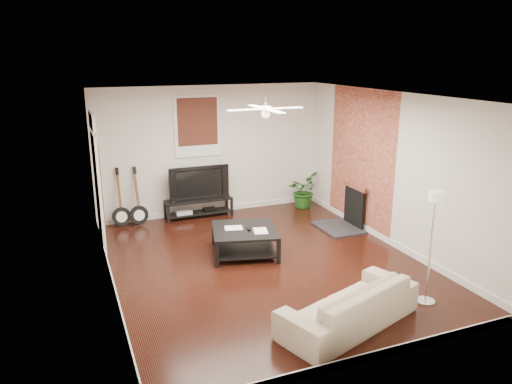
% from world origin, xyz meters
% --- Properties ---
extents(room, '(5.01, 6.01, 2.81)m').
position_xyz_m(room, '(0.00, 0.00, 1.40)').
color(room, black).
rests_on(room, ground).
extents(brick_accent, '(0.02, 2.20, 2.80)m').
position_xyz_m(brick_accent, '(2.49, 1.00, 1.40)').
color(brick_accent, '#A54535').
rests_on(brick_accent, floor).
extents(fireplace, '(0.80, 1.10, 0.92)m').
position_xyz_m(fireplace, '(2.20, 1.00, 0.46)').
color(fireplace, black).
rests_on(fireplace, floor).
extents(window_back, '(1.00, 0.06, 1.30)m').
position_xyz_m(window_back, '(-0.30, 2.97, 1.95)').
color(window_back, '#3F1B11').
rests_on(window_back, wall_back).
extents(door_left, '(0.08, 1.00, 2.50)m').
position_xyz_m(door_left, '(-2.46, 1.90, 1.25)').
color(door_left, white).
rests_on(door_left, wall_left).
extents(tv_stand, '(1.45, 0.39, 0.41)m').
position_xyz_m(tv_stand, '(-0.39, 2.78, 0.20)').
color(tv_stand, black).
rests_on(tv_stand, floor).
extents(tv, '(1.30, 0.17, 0.75)m').
position_xyz_m(tv, '(-0.39, 2.80, 0.78)').
color(tv, black).
rests_on(tv, tv_stand).
extents(coffee_table, '(1.35, 1.35, 0.46)m').
position_xyz_m(coffee_table, '(-0.17, 0.52, 0.23)').
color(coffee_table, black).
rests_on(coffee_table, floor).
extents(sofa, '(2.18, 1.41, 0.59)m').
position_xyz_m(sofa, '(0.25, -2.21, 0.30)').
color(sofa, tan).
rests_on(sofa, floor).
extents(floor_lamp, '(0.35, 0.35, 1.66)m').
position_xyz_m(floor_lamp, '(1.60, -2.11, 0.83)').
color(floor_lamp, white).
rests_on(floor_lamp, floor).
extents(potted_plant, '(0.93, 0.95, 0.80)m').
position_xyz_m(potted_plant, '(2.04, 2.58, 0.40)').
color(potted_plant, '#1D5017').
rests_on(potted_plant, floor).
extents(guitar_left, '(0.38, 0.27, 1.24)m').
position_xyz_m(guitar_left, '(-2.02, 2.75, 0.62)').
color(guitar_left, black).
rests_on(guitar_left, floor).
extents(guitar_right, '(0.41, 0.31, 1.24)m').
position_xyz_m(guitar_right, '(-1.67, 2.72, 0.62)').
color(guitar_right, black).
rests_on(guitar_right, floor).
extents(ceiling_fan, '(1.24, 1.24, 0.32)m').
position_xyz_m(ceiling_fan, '(0.00, 0.00, 2.60)').
color(ceiling_fan, white).
rests_on(ceiling_fan, ceiling).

